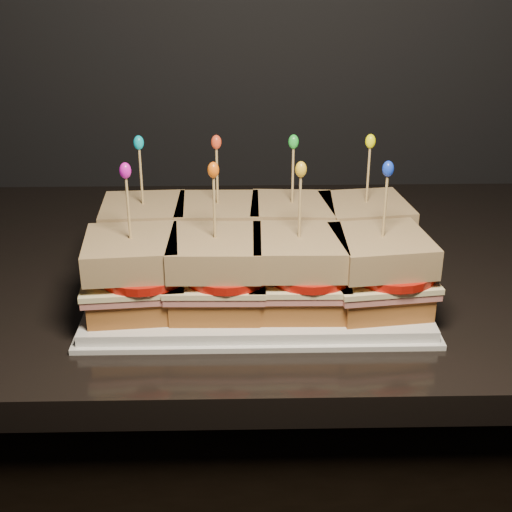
{
  "coord_description": "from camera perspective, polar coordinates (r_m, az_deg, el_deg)",
  "views": [
    {
      "loc": [
        -0.2,
        0.83,
        1.29
      ],
      "look_at": [
        -0.18,
        1.58,
        0.95
      ],
      "focal_mm": 50.0,
      "sensor_mm": 36.0,
      "label": 1
    }
  ],
  "objects": [
    {
      "name": "sandwich_7_bread_top",
      "position": [
        0.78,
        10.02,
        0.44
      ],
      "size": [
        0.11,
        0.11,
        0.03
      ],
      "primitive_type": "cube",
      "rotation": [
        0.0,
        0.0,
        0.13
      ],
      "color": "#592F14",
      "rests_on": "sandwich_7_tomato"
    },
    {
      "name": "sandwich_6_ham",
      "position": [
        0.78,
        3.37,
        -2.0
      ],
      "size": [
        0.11,
        0.1,
        0.01
      ],
      "primitive_type": "cube",
      "rotation": [
        0.0,
        0.0,
        -0.02
      ],
      "color": "#C5665A",
      "rests_on": "sandwich_6_bread_bot"
    },
    {
      "name": "sandwich_1_cheese",
      "position": [
        0.88,
        -3.02,
        1.46
      ],
      "size": [
        0.11,
        0.11,
        0.01
      ],
      "primitive_type": "cube",
      "rotation": [
        0.0,
        0.0,
        -0.01
      ],
      "color": "#FBECAC",
      "rests_on": "sandwich_1_ham"
    },
    {
      "name": "sandwich_4_ham",
      "position": [
        0.79,
        -9.73,
        -2.11
      ],
      "size": [
        0.11,
        0.11,
        0.01
      ],
      "primitive_type": "cube",
      "rotation": [
        0.0,
        0.0,
        0.09
      ],
      "color": "#C5665A",
      "rests_on": "sandwich_4_bread_bot"
    },
    {
      "name": "sandwich_1_frill",
      "position": [
        0.84,
        -3.2,
        9.09
      ],
      "size": [
        0.01,
        0.01,
        0.02
      ],
      "primitive_type": "ellipsoid",
      "color": "#E54122",
      "rests_on": "sandwich_1_pick"
    },
    {
      "name": "platter",
      "position": [
        0.85,
        0.0,
        -2.84
      ],
      "size": [
        0.38,
        0.23,
        0.02
      ],
      "primitive_type": "cube",
      "color": "white",
      "rests_on": "granite_slab"
    },
    {
      "name": "sandwich_2_bread_bot",
      "position": [
        0.89,
        2.82,
        0.06
      ],
      "size": [
        0.1,
        0.1,
        0.03
      ],
      "primitive_type": "cube",
      "rotation": [
        0.0,
        0.0,
        -0.06
      ],
      "color": "brown",
      "rests_on": "platter"
    },
    {
      "name": "platter_rim",
      "position": [
        0.85,
        0.0,
        -3.2
      ],
      "size": [
        0.39,
        0.25,
        0.01
      ],
      "primitive_type": "cube",
      "color": "white",
      "rests_on": "granite_slab"
    },
    {
      "name": "sandwich_5_frill",
      "position": [
        0.73,
        -3.43,
        6.89
      ],
      "size": [
        0.01,
        0.01,
        0.02
      ],
      "primitive_type": "ellipsoid",
      "color": "orange",
      "rests_on": "sandwich_5_pick"
    },
    {
      "name": "sandwich_4_tomato",
      "position": [
        0.78,
        -8.98,
        -1.34
      ],
      "size": [
        0.1,
        0.1,
        0.01
      ],
      "primitive_type": "cylinder",
      "color": "#B9150B",
      "rests_on": "sandwich_4_cheese"
    },
    {
      "name": "sandwich_3_cheese",
      "position": [
        0.89,
        8.63,
        1.54
      ],
      "size": [
        0.12,
        0.12,
        0.01
      ],
      "primitive_type": "cube",
      "rotation": [
        0.0,
        0.0,
        0.13
      ],
      "color": "#FBECAC",
      "rests_on": "sandwich_3_ham"
    },
    {
      "name": "sandwich_4_frill",
      "position": [
        0.74,
        -10.42,
        6.74
      ],
      "size": [
        0.01,
        0.01,
        0.02
      ],
      "primitive_type": "ellipsoid",
      "color": "#D512B2",
      "rests_on": "sandwich_4_pick"
    },
    {
      "name": "sandwich_6_cheese",
      "position": [
        0.78,
        3.39,
        -1.54
      ],
      "size": [
        0.11,
        0.11,
        0.01
      ],
      "primitive_type": "cube",
      "rotation": [
        0.0,
        0.0,
        -0.02
      ],
      "color": "#FBECAC",
      "rests_on": "sandwich_6_ham"
    },
    {
      "name": "sandwich_0_frill",
      "position": [
        0.84,
        -9.37,
        8.94
      ],
      "size": [
        0.01,
        0.01,
        0.02
      ],
      "primitive_type": "ellipsoid",
      "color": "#06A3B8",
      "rests_on": "sandwich_0_pick"
    },
    {
      "name": "sandwich_2_pick",
      "position": [
        0.85,
        2.96,
        6.2
      ],
      "size": [
        0.0,
        0.0,
        0.09
      ],
      "primitive_type": "cylinder",
      "color": "tan",
      "rests_on": "sandwich_2_bread_top"
    },
    {
      "name": "sandwich_7_frill",
      "position": [
        0.75,
        10.52,
        6.88
      ],
      "size": [
        0.01,
        0.01,
        0.02
      ],
      "primitive_type": "ellipsoid",
      "color": "blue",
      "rests_on": "sandwich_7_pick"
    },
    {
      "name": "sandwich_7_cheese",
      "position": [
        0.79,
        9.87,
        -1.46
      ],
      "size": [
        0.12,
        0.12,
        0.01
      ],
      "primitive_type": "cube",
      "rotation": [
        0.0,
        0.0,
        0.13
      ],
      "color": "#FBECAC",
      "rests_on": "sandwich_7_ham"
    },
    {
      "name": "sandwich_3_pick",
      "position": [
        0.86,
        8.94,
        6.17
      ],
      "size": [
        0.0,
        0.0,
        0.09
      ],
      "primitive_type": "cylinder",
      "color": "tan",
      "rests_on": "sandwich_3_bread_top"
    },
    {
      "name": "sandwich_0_pick",
      "position": [
        0.86,
        -9.16,
        6.04
      ],
      "size": [
        0.0,
        0.0,
        0.09
      ],
      "primitive_type": "cylinder",
      "color": "tan",
      "rests_on": "sandwich_0_bread_top"
    },
    {
      "name": "sandwich_5_ham",
      "position": [
        0.78,
        -3.2,
        -2.07
      ],
      "size": [
        0.11,
        0.1,
        0.01
      ],
      "primitive_type": "cube",
      "rotation": [
        0.0,
        0.0,
        -0.02
      ],
      "color": "#C5665A",
      "rests_on": "sandwich_5_bread_bot"
    },
    {
      "name": "sandwich_2_frill",
      "position": [
        0.84,
        3.02,
        9.12
      ],
      "size": [
        0.01,
        0.01,
        0.02
      ],
      "primitive_type": "ellipsoid",
      "color": "green",
      "rests_on": "sandwich_2_pick"
    },
    {
      "name": "sandwich_4_bread_bot",
      "position": [
        0.8,
        -9.64,
        -3.23
      ],
      "size": [
        0.1,
        0.1,
        0.03
      ],
      "primitive_type": "cube",
      "rotation": [
        0.0,
        0.0,
        0.09
      ],
      "color": "brown",
      "rests_on": "platter"
    },
    {
      "name": "sandwich_7_pick",
      "position": [
        0.76,
        10.27,
        3.65
      ],
      "size": [
        0.0,
        0.0,
        0.09
      ],
      "primitive_type": "cylinder",
      "color": "tan",
      "rests_on": "sandwich_7_bread_top"
    },
    {
      "name": "sandwich_0_tomato",
      "position": [
        0.87,
        -8.14,
        1.7
      ],
      "size": [
        0.1,
        0.1,
        0.01
      ],
      "primitive_type": "cylinder",
      "color": "#B9150B",
      "rests_on": "sandwich_0_cheese"
    },
    {
      "name": "sandwich_5_tomato",
      "position": [
        0.77,
        -2.35,
        -1.29
      ],
      "size": [
        0.1,
        0.1,
        0.01
      ],
      "primitive_type": "cylinder",
      "color": "#B9150B",
      "rests_on": "sandwich_5_cheese"
    },
    {
      "name": "sandwich_7_bread_bot",
      "position": [
        0.8,
        9.75,
        -3.02
      ],
      "size": [
        0.11,
        0.11,
        0.03
      ],
      "primitive_type": "cube",
      "rotation": [
        0.0,
        0.0,
        0.13
      ],
      "color": "brown",
      "rests_on": "platter"
    },
    {
      "name": "sandwich_2_bread_top",
      "position": [
        0.87,
        2.89,
        3.26
      ],
      "size": [
        0.1,
        0.1,
        0.03
      ],
      "primitive_type": "cube",
      "rotation": [
        0.0,
        0.0,
        -0.06
      ],
      "color": "#592F14",
      "rests_on": "sandwich_2_tomato"
    },
    {
      "name": "sandwich_4_cheese",
      "position": [
        0.79,
        -9.76,
        -1.65
      ],
      "size": [
        0.12,
        0.11,
        0.01
      ],
      "primitive_type": "cube",
      "rotation": [
        0.0,
        0.0,
        0.09
      ],
      "color": "#FBECAC",
      "rests_on": "sandwich_4_ham"
    },
    {
      "name": "sandwich_7_tomato",
      "position": [
        0.79,
        10.84,
        -1.14
      ],
      "size": [
        0.1,
        0.1,
        0.01
      ],
      "primitive_type": "cylinder",
      "color": "#B9150B",
      "rests_on": "sandwich_7_cheese"
    },
    {
      "name": "sandwich_6_bread_top",
      "position": [
        0.77,
        3.44,
        0.39
      ],
      "size": [
        0.1,
        0.1,
        0.03
      ],
      "primitive_type": "cube",
      "rotation": [
        0.0,
        0.0,
        -0.02
      ],
      "color": "#592F14",
      "rests_on": "sandwich_6_tomato"
    },
    {
      "name": "sandwich_3_frill",
      "position": [
        0.85,
        9.14,
        9.06
      ],
      "size": [
        0.01,
        0.01,
        0.02
      ],
      "primitive_type": "ellipsoid",
      "color": "#F9FA05",
      "rests_on": "sandwich_3_pick"
    },
    {
      "name": "sandwich_6_pick",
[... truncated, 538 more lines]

